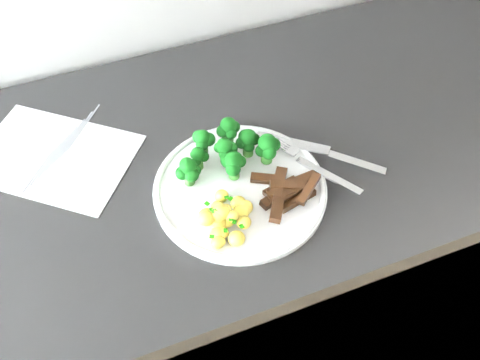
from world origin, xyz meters
TOP-DOWN VIEW (x-y plane):
  - counter at (0.09, 1.66)m, footprint 2.52×0.63m
  - recipe_paper at (-0.18, 1.76)m, footprint 0.33×0.32m
  - plate at (0.10, 1.57)m, footprint 0.29×0.29m
  - broccoli at (0.10, 1.62)m, footprint 0.19×0.12m
  - potatoes at (0.05, 1.51)m, footprint 0.09×0.11m
  - beef_strips at (0.16, 1.52)m, footprint 0.12×0.12m
  - fork at (0.23, 1.55)m, footprint 0.10×0.18m
  - knife at (0.28, 1.57)m, footprint 0.19×0.17m

SIDE VIEW (x-z plane):
  - counter at x=0.09m, z-range 0.00..0.94m
  - recipe_paper at x=-0.18m, z-range 0.94..0.95m
  - plate at x=0.10m, z-range 0.94..0.96m
  - knife at x=0.28m, z-range 0.94..0.97m
  - fork at x=0.23m, z-range 0.95..0.97m
  - beef_strips at x=0.16m, z-range 0.95..0.98m
  - potatoes at x=0.05m, z-range 0.95..0.99m
  - broccoli at x=0.10m, z-range 0.96..1.02m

